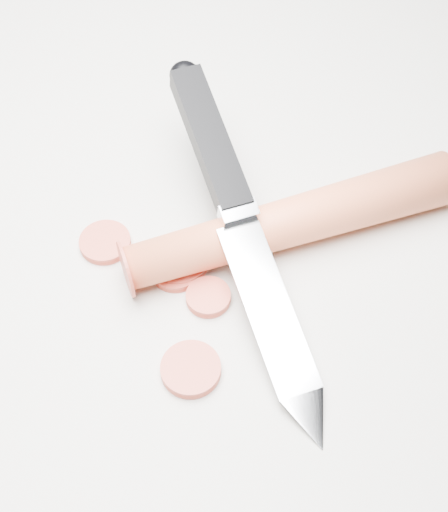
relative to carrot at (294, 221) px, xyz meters
The scene contains 8 objects.
ground 0.07m from the carrot, 150.11° to the right, with size 2.40×2.40×0.00m, color beige.
carrot is the anchor object (origin of this frame).
carrot_slice_0 0.08m from the carrot, 122.40° to the right, with size 0.03×0.03×0.01m, color #C53F2E.
carrot_slice_1 0.13m from the carrot, 140.28° to the right, with size 0.03×0.03×0.01m, color #C53F2E.
carrot_slice_2 0.08m from the carrot, 127.79° to the right, with size 0.04×0.04×0.01m, color #C53F2E.
carrot_slice_3 0.08m from the carrot, 101.48° to the right, with size 0.03×0.03×0.01m, color #C53F2E.
carrot_slice_4 0.12m from the carrot, 86.23° to the right, with size 0.04×0.04×0.01m, color #C53F2E.
kitchen_knife 0.04m from the carrot, 105.76° to the right, with size 0.24×0.17×0.08m, color silver, non-canonical shape.
Camera 1 is at (0.19, -0.23, 0.39)m, focal length 50.00 mm.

